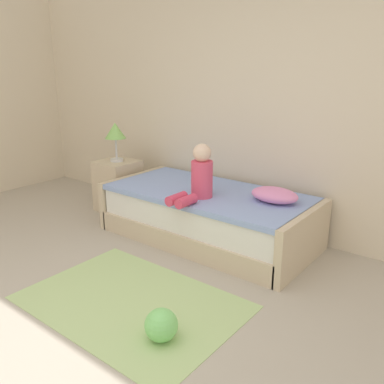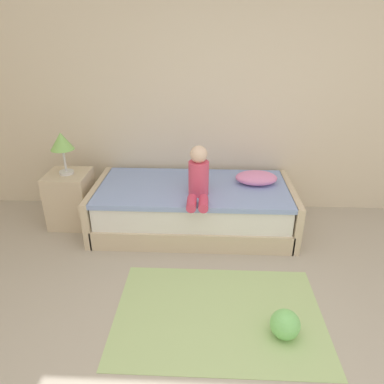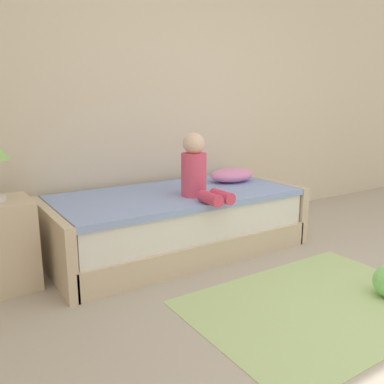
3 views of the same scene
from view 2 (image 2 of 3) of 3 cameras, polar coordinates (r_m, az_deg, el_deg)
wall_rear at (r=4.02m, az=6.18°, el=16.90°), size 7.20×0.10×2.90m
bed at (r=3.82m, az=0.17°, el=-2.51°), size 2.11×1.00×0.50m
nightstand at (r=4.11m, az=-18.96°, el=-1.05°), size 0.44×0.44×0.60m
table_lamp at (r=3.89m, az=-20.27°, el=7.39°), size 0.24×0.24×0.45m
child_figure at (r=3.42m, az=1.05°, el=2.48°), size 0.20×0.51×0.50m
pillow at (r=3.81m, az=10.34°, el=2.26°), size 0.44×0.30×0.13m
toy_ball at (r=2.76m, az=14.79°, el=-19.94°), size 0.22×0.22×0.22m
area_rug at (r=2.91m, az=4.30°, el=-19.04°), size 1.60×1.10×0.01m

